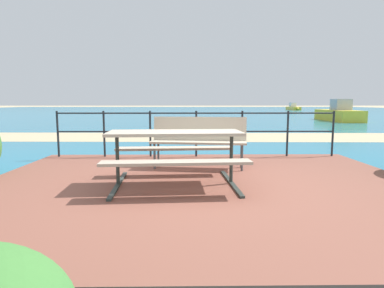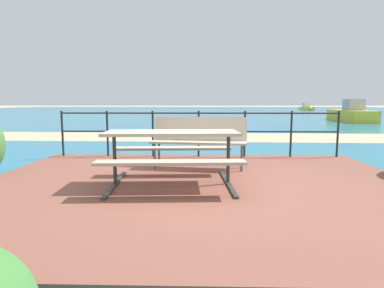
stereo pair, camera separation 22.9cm
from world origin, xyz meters
name	(u,v)px [view 1 (the left image)]	position (x,y,z in m)	size (l,w,h in m)	color
ground_plane	(201,188)	(0.00, 0.00, 0.00)	(240.00, 240.00, 0.00)	tan
patio_paving	(201,186)	(0.00, 0.00, 0.03)	(6.40, 5.20, 0.06)	brown
sea_water	(189,111)	(0.00, 40.00, 0.01)	(90.00, 90.00, 0.01)	teal
beach_strip	(193,137)	(0.00, 6.79, 0.01)	(54.00, 3.00, 0.01)	tan
picnic_table	(175,144)	(-0.36, -0.05, 0.63)	(1.92, 1.59, 0.76)	tan
park_bench	(199,137)	(0.02, 1.19, 0.61)	(1.72, 0.64, 0.90)	#BCAD93
railing_fence	(196,128)	(0.00, 2.36, 0.67)	(5.94, 0.04, 0.98)	#1E2328
boat_near	(338,114)	(9.79, 16.74, 0.46)	(1.77, 5.58, 1.42)	yellow
boat_mid	(293,108)	(17.00, 47.74, 0.38)	(1.56, 5.74, 1.17)	yellow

